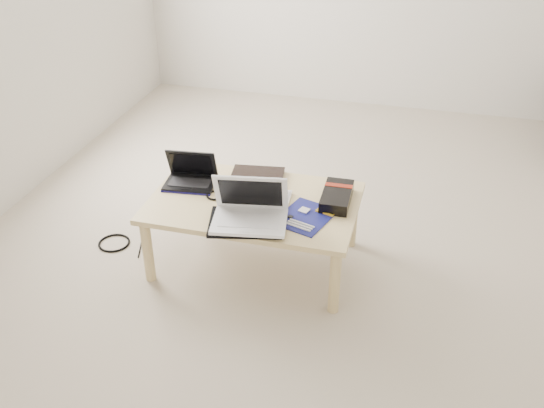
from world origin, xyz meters
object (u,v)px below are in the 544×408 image
(coffee_table, at_px, (254,208))
(gpu_box, at_px, (337,196))
(white_laptop, at_px, (250,211))
(netbook, at_px, (191,177))

(coffee_table, relative_size, gpu_box, 3.69)
(coffee_table, height_order, gpu_box, gpu_box)
(coffee_table, relative_size, white_laptop, 2.72)
(gpu_box, bearing_deg, coffee_table, -166.77)
(white_laptop, height_order, gpu_box, white_laptop)
(coffee_table, bearing_deg, white_laptop, -78.21)
(white_laptop, bearing_deg, netbook, 144.96)
(netbook, distance_m, white_laptop, 0.53)
(white_laptop, distance_m, gpu_box, 0.50)
(netbook, height_order, gpu_box, netbook)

